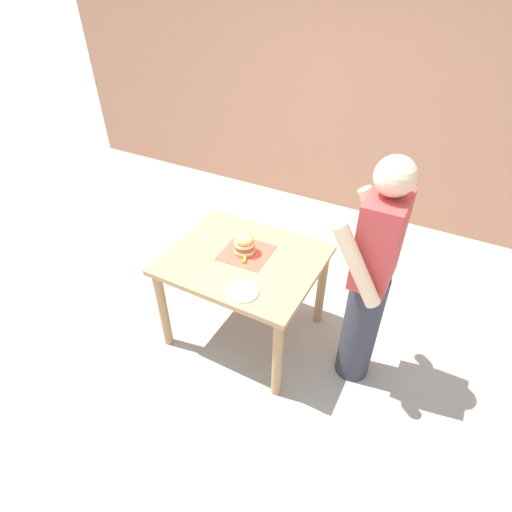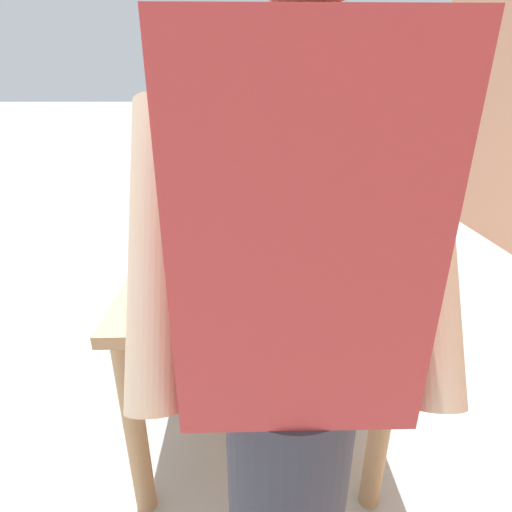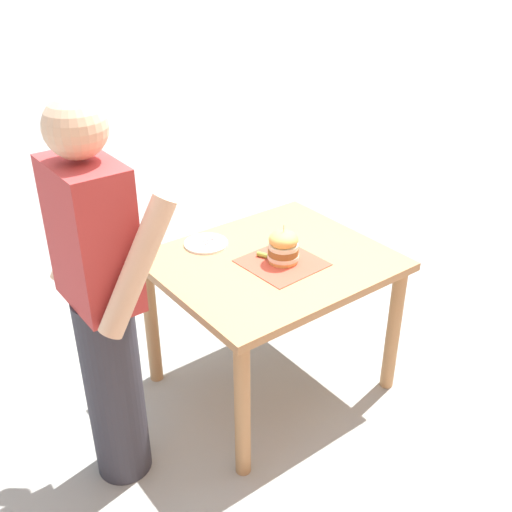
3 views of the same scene
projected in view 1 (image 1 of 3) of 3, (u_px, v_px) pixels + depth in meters
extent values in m
plane|color=#9E9E99|center=(245.00, 330.00, 3.30)|extent=(80.00, 80.00, 0.00)
cube|color=tan|center=(244.00, 260.00, 2.86)|extent=(0.92, 1.07, 0.04)
cylinder|color=tan|center=(220.00, 253.00, 3.55)|extent=(0.07, 0.07, 0.72)
cylinder|color=tan|center=(163.00, 310.00, 2.99)|extent=(0.07, 0.07, 0.72)
cylinder|color=tan|center=(321.00, 288.00, 3.18)|extent=(0.07, 0.07, 0.72)
cylinder|color=tan|center=(277.00, 359.00, 2.63)|extent=(0.07, 0.07, 0.72)
cube|color=#D64C38|center=(246.00, 253.00, 2.89)|extent=(0.36, 0.36, 0.00)
cylinder|color=#E5B25B|center=(245.00, 251.00, 2.88)|extent=(0.14, 0.14, 0.02)
cylinder|color=silver|center=(245.00, 249.00, 2.87)|extent=(0.15, 0.15, 0.02)
cylinder|color=brown|center=(245.00, 246.00, 2.85)|extent=(0.15, 0.15, 0.03)
cylinder|color=silver|center=(245.00, 243.00, 2.84)|extent=(0.14, 0.14, 0.02)
ellipsoid|color=#E5B25B|center=(244.00, 239.00, 2.82)|extent=(0.14, 0.14, 0.08)
cylinder|color=#D1B77F|center=(244.00, 233.00, 2.79)|extent=(0.00, 0.00, 0.05)
cylinder|color=#8EA83D|center=(245.00, 259.00, 2.81)|extent=(0.08, 0.05, 0.02)
cylinder|color=white|center=(242.00, 291.00, 2.55)|extent=(0.22, 0.22, 0.01)
cylinder|color=silver|center=(243.00, 289.00, 2.56)|extent=(0.04, 0.17, 0.01)
cylinder|color=silver|center=(241.00, 291.00, 2.54)|extent=(0.03, 0.17, 0.01)
cylinder|color=#33333D|center=(360.00, 327.00, 2.73)|extent=(0.24, 0.24, 0.90)
cube|color=#B73838|center=(380.00, 240.00, 2.28)|extent=(0.36, 0.22, 0.56)
sphere|color=beige|center=(395.00, 176.00, 2.04)|extent=(0.22, 0.22, 0.22)
cylinder|color=beige|center=(379.00, 225.00, 2.50)|extent=(0.09, 0.34, 0.50)
cylinder|color=beige|center=(357.00, 266.00, 2.18)|extent=(0.09, 0.34, 0.50)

